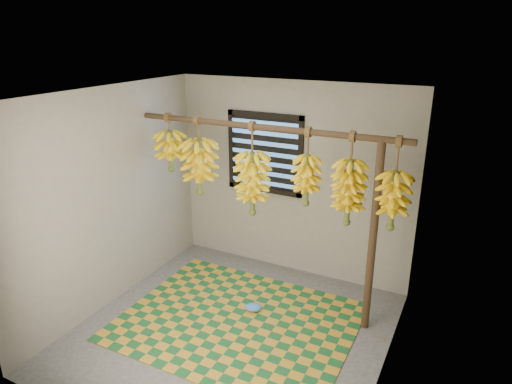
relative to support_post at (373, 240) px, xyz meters
The scene contains 16 objects.
floor 1.71m from the support_post, 149.74° to the right, with size 3.00×3.00×0.01m, color #4B4B4B.
ceiling 1.98m from the support_post, 149.74° to the right, with size 3.00×3.00×0.01m, color silver.
wall_back 1.46m from the support_post, 146.14° to the left, with size 3.00×0.01×2.40m, color gray.
wall_left 2.80m from the support_post, 165.49° to the right, with size 0.01×3.00×2.40m, color gray.
wall_right 0.79m from the support_post, 66.46° to the right, with size 0.01×3.00×2.40m, color gray.
window 1.80m from the support_post, 153.40° to the left, with size 1.00×0.04×1.00m.
hanging_pole 1.56m from the support_post, behind, with size 0.06×0.06×3.00m, color #42311E.
support_post is the anchor object (origin of this frame).
woven_mat 1.67m from the support_post, 156.52° to the right, with size 2.39×1.91×0.01m, color #195729.
plastic_bag 1.53m from the support_post, 166.33° to the right, with size 0.19×0.14×0.08m, color #3C7DE0.
banana_bunch_a 2.46m from the support_post, behind, with size 0.35×0.35×0.67m.
banana_bunch_b 2.05m from the support_post, behind, with size 0.39×0.39×0.89m.
banana_bunch_c 1.37m from the support_post, behind, with size 0.36×0.36×1.02m.
banana_bunch_d 0.87m from the support_post, behind, with size 0.29×0.29×0.81m.
banana_bunch_e 0.52m from the support_post, behind, with size 0.33×0.33×0.94m.
banana_bunch_f 0.46m from the support_post, ahead, with size 0.30×0.30×0.90m.
Camera 1 is at (2.00, -3.40, 2.94)m, focal length 32.00 mm.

